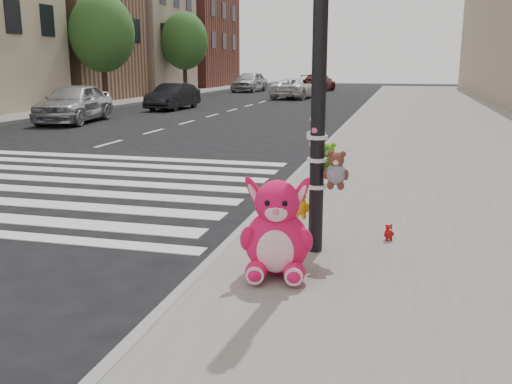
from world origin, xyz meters
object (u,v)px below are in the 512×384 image
(signal_pole, at_px, (321,103))
(red_teddy, at_px, (389,232))
(pink_bunny, at_px, (277,235))
(car_white_near, at_px, (296,88))
(car_silver_far, at_px, (74,103))
(car_dark_far, at_px, (173,96))

(signal_pole, relative_size, red_teddy, 20.03)
(pink_bunny, bearing_deg, car_white_near, 91.12)
(pink_bunny, height_order, car_silver_far, car_silver_far)
(car_white_near, bearing_deg, car_silver_far, 80.25)
(red_teddy, relative_size, car_dark_far, 0.05)
(signal_pole, height_order, car_dark_far, signal_pole)
(car_white_near, bearing_deg, red_teddy, 110.92)
(signal_pole, xyz_separation_m, car_white_near, (-5.86, 29.94, -1.17))
(red_teddy, bearing_deg, car_white_near, 72.28)
(pink_bunny, distance_m, car_white_near, 31.30)
(pink_bunny, bearing_deg, car_silver_far, 118.86)
(red_teddy, xyz_separation_m, car_dark_far, (-10.83, 19.34, 0.38))
(pink_bunny, bearing_deg, red_teddy, 44.60)
(signal_pole, distance_m, red_teddy, 1.85)
(pink_bunny, xyz_separation_m, car_silver_far, (-10.99, 14.06, 0.18))
(car_dark_far, distance_m, car_white_near, 10.85)
(red_teddy, distance_m, car_silver_far, 17.45)
(signal_pole, bearing_deg, pink_bunny, -108.31)
(car_dark_far, bearing_deg, red_teddy, -57.78)
(signal_pole, xyz_separation_m, car_silver_far, (-11.27, 13.21, -1.06))
(signal_pole, bearing_deg, car_white_near, 101.07)
(car_dark_far, bearing_deg, pink_bunny, -61.87)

